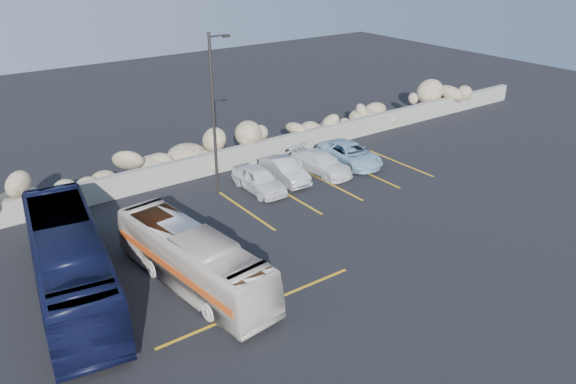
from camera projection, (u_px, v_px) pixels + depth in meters
ground at (286, 298)px, 20.29m from camera, size 90.00×90.00×0.00m
seawall at (151, 178)px, 28.90m from camera, size 60.00×0.40×1.20m
riprap_pile at (140, 158)px, 29.50m from camera, size 54.00×2.80×2.60m
parking_lines at (297, 210)px, 26.87m from camera, size 18.16×9.36×0.01m
lamppost at (214, 111)px, 26.88m from camera, size 1.14×0.18×8.00m
vintage_bus at (193, 259)px, 20.62m from camera, size 2.85×8.25×2.25m
tour_coach at (70, 262)px, 19.97m from camera, size 3.79×10.04×2.73m
car_a at (259, 179)px, 28.68m from camera, size 1.52×3.67×1.24m
car_b at (285, 170)px, 29.88m from camera, size 1.49×3.65×1.18m
car_c at (321, 163)px, 30.88m from camera, size 1.99×4.08×1.14m
car_d at (350, 154)px, 32.09m from camera, size 2.25×4.43×1.20m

